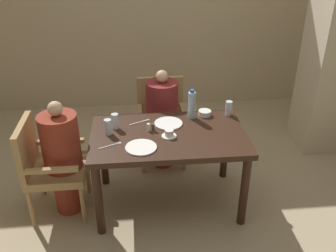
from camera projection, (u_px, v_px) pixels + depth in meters
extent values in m
plane|color=tan|center=(168.00, 201.00, 3.50)|extent=(16.00, 16.00, 0.00)
cube|color=tan|center=(152.00, 3.00, 4.76)|extent=(8.00, 0.06, 2.80)
cube|color=#331E14|center=(168.00, 136.00, 3.17)|extent=(1.31, 0.81, 0.05)
cylinder|color=#331E14|center=(98.00, 200.00, 2.99)|extent=(0.07, 0.07, 0.68)
cylinder|color=#331E14|center=(244.00, 191.00, 3.09)|extent=(0.07, 0.07, 0.68)
cylinder|color=#331E14|center=(103.00, 154.00, 3.59)|extent=(0.07, 0.07, 0.68)
cylinder|color=#331E14|center=(225.00, 148.00, 3.69)|extent=(0.07, 0.07, 0.68)
cube|color=#A88451|center=(58.00, 170.00, 3.22)|extent=(0.49, 0.49, 0.07)
cube|color=#A88451|center=(26.00, 147.00, 3.09)|extent=(0.05, 0.49, 0.43)
cube|color=#A88451|center=(59.00, 142.00, 3.35)|extent=(0.44, 0.04, 0.04)
cube|color=#A88451|center=(50.00, 170.00, 2.95)|extent=(0.44, 0.04, 0.04)
cylinder|color=#A88451|center=(88.00, 175.00, 3.54)|extent=(0.04, 0.04, 0.38)
cylinder|color=#A88451|center=(83.00, 205.00, 3.16)|extent=(0.04, 0.04, 0.38)
cylinder|color=#A88451|center=(42.00, 178.00, 3.50)|extent=(0.04, 0.04, 0.38)
cylinder|color=#A88451|center=(31.00, 208.00, 3.13)|extent=(0.04, 0.04, 0.38)
cylinder|color=maroon|center=(68.00, 187.00, 3.32)|extent=(0.24, 0.24, 0.45)
cylinder|color=maroon|center=(60.00, 142.00, 3.10)|extent=(0.32, 0.32, 0.49)
sphere|color=tan|center=(55.00, 109.00, 2.95)|extent=(0.12, 0.12, 0.12)
cube|color=#A88451|center=(162.00, 126.00, 3.93)|extent=(0.49, 0.49, 0.07)
cube|color=#A88451|center=(160.00, 96.00, 4.00)|extent=(0.49, 0.05, 0.43)
cube|color=#A88451|center=(183.00, 112.00, 3.87)|extent=(0.04, 0.44, 0.04)
cube|color=#A88451|center=(140.00, 114.00, 3.83)|extent=(0.04, 0.44, 0.04)
cylinder|color=#A88451|center=(184.00, 154.00, 3.86)|extent=(0.04, 0.04, 0.38)
cylinder|color=#A88451|center=(143.00, 156.00, 3.83)|extent=(0.04, 0.04, 0.38)
cylinder|color=#A88451|center=(179.00, 134.00, 4.24)|extent=(0.04, 0.04, 0.38)
cylinder|color=#A88451|center=(142.00, 136.00, 4.20)|extent=(0.04, 0.04, 0.38)
cylinder|color=maroon|center=(162.00, 145.00, 3.96)|extent=(0.24, 0.24, 0.45)
cylinder|color=maroon|center=(162.00, 105.00, 3.74)|extent=(0.32, 0.32, 0.48)
sphere|color=tan|center=(162.00, 76.00, 3.60)|extent=(0.12, 0.12, 0.12)
cylinder|color=white|center=(141.00, 147.00, 2.95)|extent=(0.25, 0.25, 0.01)
cylinder|color=white|center=(168.00, 123.00, 3.30)|extent=(0.25, 0.25, 0.01)
cylinder|color=white|center=(169.00, 136.00, 3.11)|extent=(0.13, 0.13, 0.01)
cylinder|color=white|center=(169.00, 133.00, 3.10)|extent=(0.08, 0.08, 0.05)
cylinder|color=white|center=(205.00, 113.00, 3.45)|extent=(0.12, 0.12, 0.05)
cylinder|color=#A3C6DB|center=(192.00, 105.00, 3.36)|extent=(0.07, 0.07, 0.25)
cylinder|color=#3359B2|center=(192.00, 91.00, 3.29)|extent=(0.04, 0.04, 0.03)
cylinder|color=silver|center=(108.00, 127.00, 3.12)|extent=(0.06, 0.06, 0.13)
cylinder|color=silver|center=(115.00, 121.00, 3.21)|extent=(0.06, 0.06, 0.13)
cylinder|color=silver|center=(229.00, 108.00, 3.44)|extent=(0.06, 0.06, 0.13)
cylinder|color=white|center=(148.00, 127.00, 3.18)|extent=(0.03, 0.03, 0.07)
cylinder|color=#4C3D2D|center=(153.00, 127.00, 3.19)|extent=(0.03, 0.03, 0.06)
cube|color=silver|center=(109.00, 146.00, 2.98)|extent=(0.16, 0.08, 0.00)
cube|color=silver|center=(119.00, 143.00, 3.01)|extent=(0.04, 0.04, 0.00)
cube|color=silver|center=(138.00, 123.00, 3.32)|extent=(0.16, 0.09, 0.00)
cube|color=silver|center=(146.00, 120.00, 3.36)|extent=(0.06, 0.04, 0.00)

